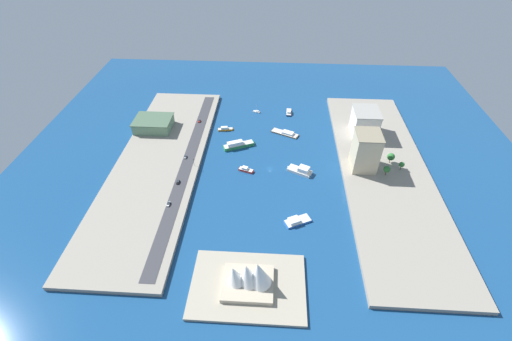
% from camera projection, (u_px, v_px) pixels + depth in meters
% --- Properties ---
extents(ground_plane, '(440.00, 440.00, 0.00)m').
position_uv_depth(ground_plane, '(270.00, 169.00, 288.92)').
color(ground_plane, navy).
extents(quay_west, '(70.00, 240.00, 3.24)m').
position_uv_depth(quay_west, '(385.00, 171.00, 283.60)').
color(quay_west, gray).
rests_on(quay_west, ground_plane).
extents(quay_east, '(70.00, 240.00, 3.24)m').
position_uv_depth(quay_east, '(159.00, 163.00, 292.16)').
color(quay_east, gray).
rests_on(quay_east, ground_plane).
extents(peninsula_point, '(67.41, 45.86, 2.00)m').
position_uv_depth(peninsula_point, '(248.00, 286.00, 204.34)').
color(peninsula_point, '#A89E89').
rests_on(peninsula_point, ground_plane).
extents(road_strip, '(9.83, 228.00, 0.15)m').
position_uv_depth(road_strip, '(188.00, 162.00, 289.94)').
color(road_strip, '#38383D').
rests_on(road_strip, quay_east).
extents(barge_flat_brown, '(26.72, 17.41, 3.18)m').
position_uv_depth(barge_flat_brown, '(286.00, 133.00, 327.40)').
color(barge_flat_brown, brown).
rests_on(barge_flat_brown, ground_plane).
extents(ferry_white_commuter, '(21.42, 16.11, 6.28)m').
position_uv_depth(ferry_white_commuter, '(301.00, 170.00, 283.65)').
color(ferry_white_commuter, silver).
rests_on(ferry_white_commuter, ground_plane).
extents(tugboat_red, '(13.67, 7.90, 3.82)m').
position_uv_depth(tugboat_red, '(246.00, 170.00, 285.65)').
color(tugboat_red, red).
rests_on(tugboat_red, ground_plane).
extents(sailboat_small_white, '(7.95, 5.25, 9.68)m').
position_uv_depth(sailboat_small_white, '(257.00, 112.00, 358.77)').
color(sailboat_small_white, white).
rests_on(sailboat_small_white, ground_plane).
extents(catamaran_blue, '(20.08, 15.05, 4.03)m').
position_uv_depth(catamaran_blue, '(297.00, 221.00, 242.69)').
color(catamaran_blue, blue).
rests_on(catamaran_blue, ground_plane).
extents(patrol_launch_navy, '(5.36, 15.17, 3.55)m').
position_uv_depth(patrol_launch_navy, '(289.00, 112.00, 357.06)').
color(patrol_launch_navy, '#1E284C').
rests_on(patrol_launch_navy, ground_plane).
extents(ferry_green_doubledeck, '(29.19, 16.85, 6.29)m').
position_uv_depth(ferry_green_doubledeck, '(238.00, 145.00, 310.88)').
color(ferry_green_doubledeck, '#2D8C4C').
rests_on(ferry_green_doubledeck, ground_plane).
extents(water_taxi_orange, '(15.45, 5.96, 3.73)m').
position_uv_depth(water_taxi_orange, '(225.00, 129.00, 332.56)').
color(water_taxi_orange, orange).
rests_on(water_taxi_orange, ground_plane).
extents(terminal_long_green, '(34.45, 27.13, 10.24)m').
position_uv_depth(terminal_long_green, '(153.00, 124.00, 326.74)').
color(terminal_long_green, slate).
rests_on(terminal_long_green, quay_east).
extents(office_block_beige, '(19.73, 22.40, 32.03)m').
position_uv_depth(office_block_beige, '(366.00, 151.00, 275.67)').
color(office_block_beige, '#C6B793').
rests_on(office_block_beige, quay_west).
extents(hotel_broad_white, '(22.69, 27.49, 23.45)m').
position_uv_depth(hotel_broad_white, '(365.00, 122.00, 316.43)').
color(hotel_broad_white, silver).
rests_on(hotel_broad_white, quay_west).
extents(pickup_red, '(1.92, 4.33, 1.70)m').
position_uv_depth(pickup_red, '(199.00, 121.00, 338.37)').
color(pickup_red, black).
rests_on(pickup_red, road_strip).
extents(van_white, '(1.98, 4.78, 1.60)m').
position_uv_depth(van_white, '(168.00, 204.00, 251.64)').
color(van_white, black).
rests_on(van_white, road_strip).
extents(sedan_silver, '(1.99, 4.32, 1.57)m').
position_uv_depth(sedan_silver, '(185.00, 157.00, 294.49)').
color(sedan_silver, black).
rests_on(sedan_silver, road_strip).
extents(suv_black, '(2.06, 4.51, 1.49)m').
position_uv_depth(suv_black, '(178.00, 182.00, 269.90)').
color(suv_black, black).
rests_on(suv_black, road_strip).
extents(traffic_light_waterfront, '(0.36, 0.36, 6.50)m').
position_uv_depth(traffic_light_waterfront, '(194.00, 161.00, 284.32)').
color(traffic_light_waterfront, black).
rests_on(traffic_light_waterfront, quay_east).
extents(opera_landmark, '(29.86, 24.91, 21.49)m').
position_uv_depth(opera_landmark, '(249.00, 277.00, 198.25)').
color(opera_landmark, '#BCAD93').
rests_on(opera_landmark, peninsula_point).
extents(park_tree_cluster, '(18.54, 22.50, 9.13)m').
position_uv_depth(park_tree_cluster, '(392.00, 162.00, 281.06)').
color(park_tree_cluster, brown).
rests_on(park_tree_cluster, quay_west).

